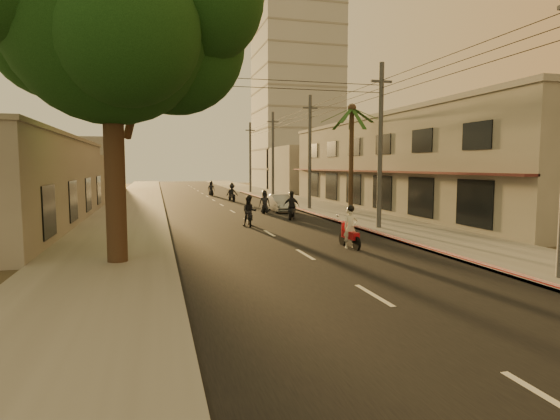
# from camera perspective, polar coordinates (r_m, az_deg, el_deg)

# --- Properties ---
(ground) EXTENTS (160.00, 160.00, 0.00)m
(ground) POSITION_cam_1_polar(r_m,az_deg,el_deg) (16.67, 5.23, -6.73)
(ground) COLOR #383023
(ground) RESTS_ON ground
(road) EXTENTS (10.00, 140.00, 0.02)m
(road) POSITION_cam_1_polar(r_m,az_deg,el_deg) (35.91, -5.82, -0.18)
(road) COLOR black
(road) RESTS_ON ground
(sidewalk_right) EXTENTS (5.00, 140.00, 0.12)m
(sidewalk_right) POSITION_cam_1_polar(r_m,az_deg,el_deg) (37.81, 5.48, 0.18)
(sidewalk_right) COLOR slate
(sidewalk_right) RESTS_ON ground
(sidewalk_left) EXTENTS (5.00, 140.00, 0.12)m
(sidewalk_left) POSITION_cam_1_polar(r_m,az_deg,el_deg) (35.51, -17.85, -0.40)
(sidewalk_left) COLOR slate
(sidewalk_left) RESTS_ON ground
(curb_stripe) EXTENTS (0.20, 60.00, 0.20)m
(curb_stripe) POSITION_cam_1_polar(r_m,az_deg,el_deg) (32.32, 4.57, -0.63)
(curb_stripe) COLOR red
(curb_stripe) RESTS_ON ground
(shophouse_row) EXTENTS (8.80, 34.20, 7.30)m
(shophouse_row) POSITION_cam_1_polar(r_m,az_deg,el_deg) (38.63, 15.63, 5.45)
(shophouse_row) COLOR gray
(shophouse_row) RESTS_ON ground
(left_building) EXTENTS (8.20, 24.20, 5.20)m
(left_building) POSITION_cam_1_polar(r_m,az_deg,el_deg) (30.47, -30.85, 2.96)
(left_building) COLOR gray
(left_building) RESTS_ON ground
(distant_tower) EXTENTS (12.10, 12.10, 28.00)m
(distant_tower) POSITION_cam_1_polar(r_m,az_deg,el_deg) (75.24, 2.00, 13.45)
(distant_tower) COLOR #B7B5B2
(distant_tower) RESTS_ON ground
(broadleaf_tree) EXTENTS (9.60, 8.70, 12.10)m
(broadleaf_tree) POSITION_cam_1_polar(r_m,az_deg,el_deg) (18.16, -18.70, 21.04)
(broadleaf_tree) COLOR black
(broadleaf_tree) RESTS_ON ground
(palm_tree) EXTENTS (5.00, 5.00, 8.20)m
(palm_tree) POSITION_cam_1_polar(r_m,az_deg,el_deg) (34.33, 8.76, 11.47)
(palm_tree) COLOR black
(palm_tree) RESTS_ON ground
(utility_poles) EXTENTS (1.20, 48.26, 9.00)m
(utility_poles) POSITION_cam_1_polar(r_m,az_deg,el_deg) (37.35, 3.67, 10.08)
(utility_poles) COLOR #38383A
(utility_poles) RESTS_ON ground
(filler_right) EXTENTS (8.00, 14.00, 6.00)m
(filler_right) POSITION_cam_1_polar(r_m,az_deg,el_deg) (63.41, 3.14, 4.97)
(filler_right) COLOR gray
(filler_right) RESTS_ON ground
(filler_left_near) EXTENTS (8.00, 14.00, 4.40)m
(filler_left_near) POSITION_cam_1_polar(r_m,az_deg,el_deg) (50.01, -24.58, 3.45)
(filler_left_near) COLOR gray
(filler_left_near) RESTS_ON ground
(filler_left_far) EXTENTS (8.00, 14.00, 7.00)m
(filler_left_far) POSITION_cam_1_polar(r_m,az_deg,el_deg) (67.81, -22.09, 5.04)
(filler_left_far) COLOR gray
(filler_left_far) RESTS_ON ground
(scooter_red) EXTENTS (0.73, 1.89, 1.86)m
(scooter_red) POSITION_cam_1_polar(r_m,az_deg,el_deg) (20.07, 8.55, -2.35)
(scooter_red) COLOR black
(scooter_red) RESTS_ON ground
(scooter_mid_a) EXTENTS (1.02, 1.86, 1.84)m
(scooter_mid_a) POSITION_cam_1_polar(r_m,az_deg,el_deg) (27.06, -3.76, -0.25)
(scooter_mid_a) COLOR black
(scooter_mid_a) RESTS_ON ground
(scooter_mid_b) EXTENTS (1.34, 1.80, 1.87)m
(scooter_mid_b) POSITION_cam_1_polar(r_m,az_deg,el_deg) (30.49, 1.40, 0.44)
(scooter_mid_b) COLOR black
(scooter_mid_b) RESTS_ON ground
(scooter_far_a) EXTENTS (1.08, 1.71, 1.72)m
(scooter_far_a) POSITION_cam_1_polar(r_m,az_deg,el_deg) (34.25, -1.89, 0.87)
(scooter_far_a) COLOR black
(scooter_far_a) RESTS_ON ground
(scooter_far_b) EXTENTS (1.30, 1.86, 1.84)m
(scooter_far_b) POSITION_cam_1_polar(r_m,az_deg,el_deg) (46.01, -5.87, 2.09)
(scooter_far_b) COLOR black
(scooter_far_b) RESTS_ON ground
(parked_car) EXTENTS (1.40, 3.94, 1.29)m
(parked_car) POSITION_cam_1_polar(r_m,az_deg,el_deg) (35.65, 0.04, 0.84)
(parked_car) COLOR #94979B
(parked_car) RESTS_ON ground
(scooter_far_c) EXTENTS (0.82, 1.78, 1.75)m
(scooter_far_c) POSITION_cam_1_polar(r_m,az_deg,el_deg) (55.12, -8.39, 2.55)
(scooter_far_c) COLOR black
(scooter_far_c) RESTS_ON ground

